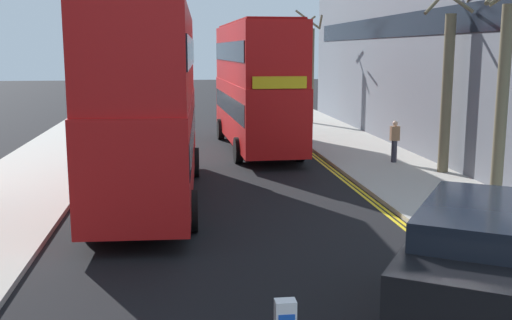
{
  "coord_description": "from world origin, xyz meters",
  "views": [
    {
      "loc": [
        -1.32,
        -3.6,
        4.45
      ],
      "look_at": [
        0.5,
        11.0,
        1.8
      ],
      "focal_mm": 42.97,
      "sensor_mm": 36.0,
      "label": 1
    }
  ],
  "objects_px": {
    "taxi_minivan": "(477,275)",
    "double_decker_bus_oncoming": "(256,82)",
    "double_decker_bus_away": "(149,99)",
    "pedestrian_far": "(395,141)"
  },
  "relations": [
    {
      "from": "double_decker_bus_away",
      "to": "double_decker_bus_oncoming",
      "type": "bearing_deg",
      "value": 64.89
    },
    {
      "from": "double_decker_bus_oncoming",
      "to": "taxi_minivan",
      "type": "xyz_separation_m",
      "value": [
        1.04,
        -18.94,
        -1.96
      ]
    },
    {
      "from": "double_decker_bus_oncoming",
      "to": "pedestrian_far",
      "type": "relative_size",
      "value": 6.72
    },
    {
      "from": "taxi_minivan",
      "to": "pedestrian_far",
      "type": "bearing_deg",
      "value": 75.06
    },
    {
      "from": "double_decker_bus_oncoming",
      "to": "double_decker_bus_away",
      "type": "bearing_deg",
      "value": -115.11
    },
    {
      "from": "double_decker_bus_away",
      "to": "double_decker_bus_oncoming",
      "type": "relative_size",
      "value": 1.0
    },
    {
      "from": "double_decker_bus_away",
      "to": "taxi_minivan",
      "type": "distance_m",
      "value": 11.32
    },
    {
      "from": "taxi_minivan",
      "to": "double_decker_bus_oncoming",
      "type": "bearing_deg",
      "value": 93.14
    },
    {
      "from": "double_decker_bus_away",
      "to": "double_decker_bus_oncoming",
      "type": "distance_m",
      "value": 10.1
    },
    {
      "from": "double_decker_bus_away",
      "to": "pedestrian_far",
      "type": "xyz_separation_m",
      "value": [
        9.13,
        4.46,
        -2.04
      ]
    }
  ]
}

